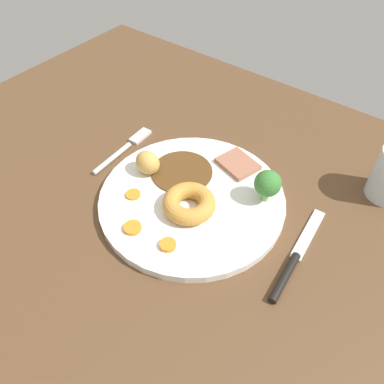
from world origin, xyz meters
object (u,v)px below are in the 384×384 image
carrot_coin_back (133,194)px  yorkshire_pudding (189,203)px  broccoli_floret (268,184)px  carrot_coin_front (133,228)px  roast_potato_left (148,163)px  carrot_coin_side (170,246)px  knife (294,260)px  meat_slice_main (238,164)px  dinner_plate (192,199)px  fork (123,149)px

carrot_coin_back → yorkshire_pudding: bearing=19.5°
broccoli_floret → carrot_coin_front: bearing=-125.9°
roast_potato_left → yorkshire_pudding: bearing=-13.3°
carrot_coin_side → knife: 17.75cm
meat_slice_main → carrot_coin_front: (-4.82, -21.18, -0.08)cm
meat_slice_main → broccoli_floret: size_ratio=1.16×
yorkshire_pudding → carrot_coin_front: (-4.24, -8.21, -1.01)cm
carrot_coin_side → broccoli_floret: 17.75cm
carrot_coin_back → carrot_coin_side: 11.94cm
broccoli_floret → carrot_coin_side: bearing=-110.1°
carrot_coin_front → broccoli_floret: size_ratio=0.48×
roast_potato_left → broccoli_floret: bearing=18.9°
yorkshire_pudding → knife: yorkshire_pudding is taller
dinner_plate → yorkshire_pudding: 3.40cm
carrot_coin_back → fork: carrot_coin_back is taller
meat_slice_main → yorkshire_pudding: size_ratio=0.78×
carrot_coin_front → knife: bearing=25.7°
carrot_coin_back → knife: bearing=11.4°
meat_slice_main → fork: bearing=-157.5°
broccoli_floret → fork: bearing=-171.3°
carrot_coin_side → yorkshire_pudding: bearing=106.9°
meat_slice_main → carrot_coin_back: 18.72cm
roast_potato_left → carrot_coin_side: size_ratio=1.86×
carrot_coin_front → carrot_coin_side: same height
fork → dinner_plate: bearing=-100.8°
roast_potato_left → broccoli_floret: size_ratio=0.80×
yorkshire_pudding → carrot_coin_front: bearing=-117.3°
roast_potato_left → fork: (-8.41, 2.28, -3.00)cm
carrot_coin_back → broccoli_floret: (17.16, 12.20, 3.17)cm
yorkshire_pudding → broccoli_floret: (8.24, 9.03, 2.05)cm
meat_slice_main → knife: (16.61, -10.88, -1.35)cm
carrot_coin_front → fork: carrot_coin_front is taller
carrot_coin_front → broccoli_floret: (12.48, 17.24, 3.06)cm
broccoli_floret → fork: size_ratio=0.37×
meat_slice_main → carrot_coin_back: bearing=-120.5°
carrot_coin_side → roast_potato_left: bearing=142.6°
yorkshire_pudding → carrot_coin_back: size_ratio=3.49×
dinner_plate → fork: bearing=172.3°
yorkshire_pudding → carrot_coin_back: (-8.92, -3.16, -1.13)cm
fork → knife: 36.43cm
yorkshire_pudding → carrot_coin_front: yorkshire_pudding is taller
meat_slice_main → roast_potato_left: 15.46cm
roast_potato_left → carrot_coin_back: bearing=-72.4°
meat_slice_main → knife: size_ratio=0.35×
dinner_plate → roast_potato_left: roast_potato_left is taller
roast_potato_left → fork: bearing=164.8°
carrot_coin_front → knife: 23.81cm
yorkshire_pudding → broccoli_floret: size_ratio=1.47×
meat_slice_main → carrot_coin_side: (1.66, -20.36, -0.07)cm
carrot_coin_back → meat_slice_main: bearing=59.5°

